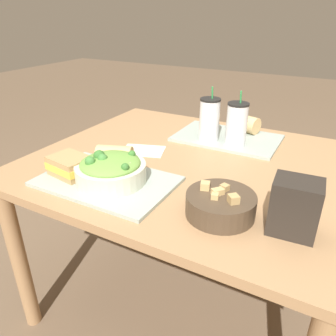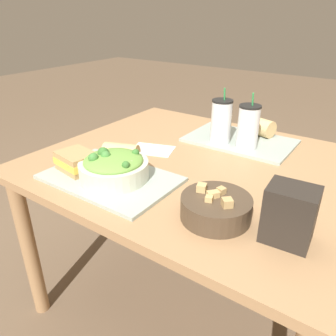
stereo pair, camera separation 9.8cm
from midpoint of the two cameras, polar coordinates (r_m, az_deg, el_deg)
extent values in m
plane|color=brown|center=(1.65, 1.49, -21.40)|extent=(12.00, 12.00, 0.00)
cube|color=#A37A51|center=(1.23, 1.85, 0.66)|extent=(1.17, 0.99, 0.03)
cylinder|color=#A37A51|center=(1.46, -26.35, -14.22)|extent=(0.06, 0.06, 0.67)
cylinder|color=#A37A51|center=(1.97, -6.19, -0.65)|extent=(0.06, 0.06, 0.67)
cylinder|color=#A37A51|center=(1.68, 25.17, -8.28)|extent=(0.06, 0.06, 0.67)
cube|color=#99A89E|center=(1.10, -13.17, -2.32)|extent=(0.44, 0.28, 0.01)
cube|color=#99A89E|center=(1.44, 8.33, 5.16)|extent=(0.44, 0.28, 0.01)
cylinder|color=beige|center=(1.07, -12.50, -0.87)|extent=(0.23, 0.23, 0.06)
ellipsoid|color=#6B9E42|center=(1.05, -12.68, 0.75)|extent=(0.19, 0.19, 0.04)
sphere|color=#427F38|center=(1.04, -16.07, 1.04)|extent=(0.03, 0.03, 0.03)
sphere|color=#38702D|center=(1.07, -14.50, 2.04)|extent=(0.04, 0.04, 0.04)
sphere|color=#427F38|center=(1.05, -13.97, 1.52)|extent=(0.03, 0.03, 0.03)
sphere|color=#38702D|center=(0.99, -10.31, 0.10)|extent=(0.02, 0.02, 0.02)
sphere|color=#38702D|center=(1.07, -8.91, 2.37)|extent=(0.02, 0.02, 0.02)
cube|color=beige|center=(1.06, -12.31, 1.45)|extent=(0.06, 0.06, 0.01)
cube|color=beige|center=(1.03, -10.33, 0.97)|extent=(0.05, 0.06, 0.01)
cylinder|color=#473828|center=(0.90, 6.06, -6.48)|extent=(0.19, 0.19, 0.06)
cylinder|color=brown|center=(0.89, 6.13, -5.19)|extent=(0.17, 0.17, 0.01)
cube|color=tan|center=(0.85, 8.11, -5.57)|extent=(0.04, 0.04, 0.03)
cube|color=tan|center=(0.88, 5.19, -4.41)|extent=(0.03, 0.03, 0.02)
cube|color=tan|center=(0.86, 4.95, -5.10)|extent=(0.02, 0.02, 0.02)
cube|color=tan|center=(0.90, 3.43, -3.29)|extent=(0.03, 0.03, 0.03)
cube|color=tan|center=(0.91, 6.81, -3.58)|extent=(0.03, 0.03, 0.02)
cube|color=tan|center=(0.89, 5.89, -4.23)|extent=(0.03, 0.03, 0.02)
cube|color=tan|center=(1.16, -18.89, -0.64)|extent=(0.14, 0.12, 0.02)
cube|color=#EFB742|center=(1.15, -19.05, 0.34)|extent=(0.15, 0.12, 0.02)
cube|color=tan|center=(1.14, -19.21, 1.34)|extent=(0.14, 0.12, 0.02)
cylinder|color=tan|center=(1.17, -11.66, 2.01)|extent=(0.14, 0.11, 0.07)
cylinder|color=beige|center=(1.15, -8.91, 1.86)|extent=(0.03, 0.07, 0.07)
cylinder|color=tan|center=(1.50, 11.65, 7.50)|extent=(0.13, 0.10, 0.07)
cylinder|color=beige|center=(1.48, 13.29, 7.00)|extent=(0.03, 0.07, 0.07)
cylinder|color=silver|center=(1.37, 5.17, 8.19)|extent=(0.08, 0.08, 0.17)
cylinder|color=black|center=(1.37, 5.15, 7.75)|extent=(0.07, 0.07, 0.14)
cylinder|color=black|center=(1.35, 5.33, 11.77)|extent=(0.08, 0.08, 0.01)
cylinder|color=green|center=(1.34, 5.62, 12.73)|extent=(0.01, 0.01, 0.06)
cylinder|color=silver|center=(1.33, 9.79, 7.29)|extent=(0.08, 0.08, 0.16)
cylinder|color=maroon|center=(1.33, 9.75, 6.85)|extent=(0.07, 0.07, 0.14)
cylinder|color=black|center=(1.31, 10.08, 10.89)|extent=(0.08, 0.08, 0.01)
cylinder|color=green|center=(1.30, 10.42, 11.87)|extent=(0.01, 0.01, 0.06)
cube|color=#28231E|center=(0.85, 18.16, -6.56)|extent=(0.12, 0.10, 0.14)
cube|color=silver|center=(1.32, -6.43, 3.00)|extent=(0.19, 0.16, 0.00)
camera|label=1|loc=(0.05, -92.86, -1.40)|focal=35.00mm
camera|label=2|loc=(0.05, 87.14, 1.40)|focal=35.00mm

